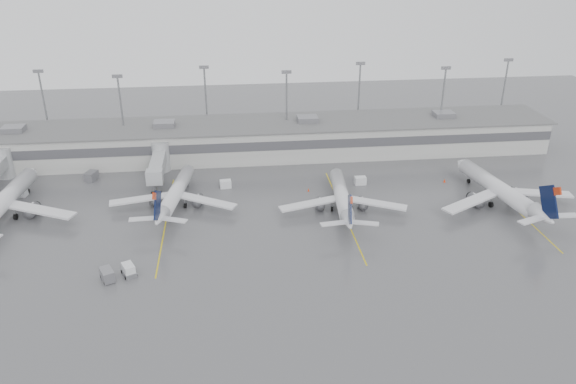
{
  "coord_description": "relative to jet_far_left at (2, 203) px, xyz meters",
  "views": [
    {
      "loc": [
        -4.57,
        -74.33,
        51.07
      ],
      "look_at": [
        6.36,
        24.0,
        5.0
      ],
      "focal_mm": 35.0,
      "sensor_mm": 36.0,
      "label": 1
    }
  ],
  "objects": [
    {
      "name": "gse_uld_a",
      "position": [
        -0.28,
        10.35,
        -2.43
      ],
      "size": [
        2.88,
        2.08,
        1.91
      ],
      "primitive_type": "cube",
      "rotation": [
        0.0,
        0.0,
        -0.11
      ],
      "color": "silver",
      "rests_on": "ground"
    },
    {
      "name": "stand_markings",
      "position": [
        48.91,
        -4.65,
        -3.38
      ],
      "size": [
        105.25,
        40.0,
        0.01
      ],
      "color": "#DABF0C",
      "rests_on": "ground"
    },
    {
      "name": "jet_far_left",
      "position": [
        0.0,
        0.0,
        0.0
      ],
      "size": [
        29.96,
        33.69,
        10.9
      ],
      "rotation": [
        0.0,
        0.0,
        -0.08
      ],
      "color": "silver",
      "rests_on": "ground"
    },
    {
      "name": "ground",
      "position": [
        48.91,
        -28.65,
        -3.39
      ],
      "size": [
        260.0,
        260.0,
        0.0
      ],
      "primitive_type": "plane",
      "color": "#4E4E50",
      "rests_on": "ground"
    },
    {
      "name": "baggage_cart",
      "position": [
        23.85,
        -24.26,
        -2.37
      ],
      "size": [
        2.87,
        3.5,
        1.96
      ],
      "rotation": [
        0.0,
        0.0,
        0.44
      ],
      "color": "slate",
      "rests_on": "ground"
    },
    {
      "name": "light_masts",
      "position": [
        48.91,
        35.1,
        8.64
      ],
      "size": [
        142.4,
        8.0,
        20.6
      ],
      "color": "gray",
      "rests_on": "ground"
    },
    {
      "name": "terminal",
      "position": [
        48.91,
        29.33,
        0.78
      ],
      "size": [
        152.0,
        17.0,
        9.45
      ],
      "color": "#AAAAA4",
      "rests_on": "ground"
    },
    {
      "name": "jet_far_right",
      "position": [
        98.9,
        -4.88,
        -0.07
      ],
      "size": [
        29.06,
        32.82,
        10.67
      ],
      "rotation": [
        0.0,
        0.0,
        0.16
      ],
      "color": "silver",
      "rests_on": "ground"
    },
    {
      "name": "jet_bridge_right",
      "position": [
        28.41,
        17.07,
        0.48
      ],
      "size": [
        4.0,
        17.2,
        7.0
      ],
      "color": "#949698",
      "rests_on": "ground"
    },
    {
      "name": "gse_uld_b",
      "position": [
        43.11,
        9.86,
        -2.54
      ],
      "size": [
        2.55,
        1.84,
        1.7
      ],
      "primitive_type": "cube",
      "rotation": [
        0.0,
        0.0,
        0.1
      ],
      "color": "silver",
      "rests_on": "ground"
    },
    {
      "name": "cone_d",
      "position": [
        91.91,
        7.31,
        -2.99
      ],
      "size": [
        0.5,
        0.5,
        0.79
      ],
      "primitive_type": "cone",
      "color": "#FF3505",
      "rests_on": "ground"
    },
    {
      "name": "cone_b",
      "position": [
        29.12,
        7.42,
        -3.05
      ],
      "size": [
        0.42,
        0.42,
        0.66
      ],
      "primitive_type": "cone",
      "color": "#FF3505",
      "rests_on": "ground"
    },
    {
      "name": "gse_uld_c",
      "position": [
        72.87,
        8.34,
        -2.51
      ],
      "size": [
        2.49,
        1.68,
        1.75
      ],
      "primitive_type": "cube",
      "rotation": [
        0.0,
        0.0,
        0.02
      ],
      "color": "silver",
      "rests_on": "ground"
    },
    {
      "name": "gse_loader",
      "position": [
        13.08,
        17.2,
        -2.37
      ],
      "size": [
        2.9,
        3.7,
        2.02
      ],
      "primitive_type": "cube",
      "rotation": [
        0.0,
        0.0,
        -0.3
      ],
      "color": "slate",
      "rests_on": "ground"
    },
    {
      "name": "jet_mid_right",
      "position": [
        66.25,
        -3.7,
        -0.5
      ],
      "size": [
        25.54,
        28.73,
        9.3
      ],
      "rotation": [
        0.0,
        0.0,
        -0.09
      ],
      "color": "silver",
      "rests_on": "ground"
    },
    {
      "name": "cone_c",
      "position": [
        60.91,
        5.97,
        -3.06
      ],
      "size": [
        0.41,
        0.41,
        0.66
      ],
      "primitive_type": "cone",
      "color": "#FF3505",
      "rests_on": "ground"
    },
    {
      "name": "jet_mid_left",
      "position": [
        32.95,
        1.58,
        -0.46
      ],
      "size": [
        25.61,
        28.95,
        9.43
      ],
      "rotation": [
        0.0,
        0.0,
        -0.17
      ],
      "color": "silver",
      "rests_on": "ground"
    },
    {
      "name": "baggage_tug",
      "position": [
        27.05,
        -23.06,
        -2.63
      ],
      "size": [
        2.95,
        3.52,
        1.94
      ],
      "rotation": [
        0.0,
        0.0,
        0.44
      ],
      "color": "silver",
      "rests_on": "ground"
    }
  ]
}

